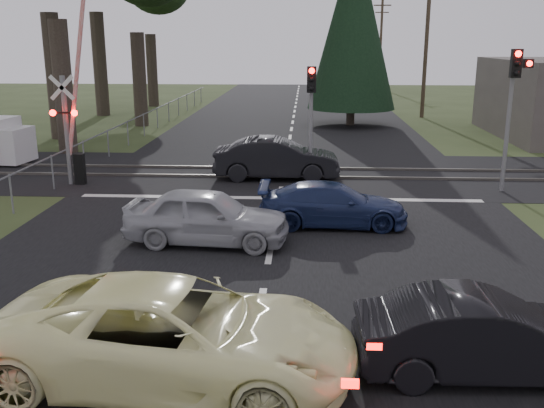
# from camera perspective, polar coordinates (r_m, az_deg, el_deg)

# --- Properties ---
(ground) EXTENTS (120.00, 120.00, 0.00)m
(ground) POSITION_cam_1_polar(r_m,az_deg,el_deg) (11.91, -1.07, -9.50)
(ground) COLOR #2E3B1B
(ground) RESTS_ON ground
(road) EXTENTS (14.00, 100.00, 0.01)m
(road) POSITION_cam_1_polar(r_m,az_deg,el_deg) (21.39, 0.91, 1.76)
(road) COLOR black
(road) RESTS_ON ground
(rail_corridor) EXTENTS (120.00, 8.00, 0.01)m
(rail_corridor) POSITION_cam_1_polar(r_m,az_deg,el_deg) (23.34, 1.11, 2.90)
(rail_corridor) COLOR black
(rail_corridor) RESTS_ON ground
(stop_line) EXTENTS (13.00, 0.35, 0.00)m
(stop_line) POSITION_cam_1_polar(r_m,az_deg,el_deg) (19.65, 0.70, 0.56)
(stop_line) COLOR silver
(stop_line) RESTS_ON ground
(rail_near) EXTENTS (120.00, 0.12, 0.10)m
(rail_near) POSITION_cam_1_polar(r_m,az_deg,el_deg) (22.55, 1.03, 2.58)
(rail_near) COLOR #59544C
(rail_near) RESTS_ON ground
(rail_far) EXTENTS (120.00, 0.12, 0.10)m
(rail_far) POSITION_cam_1_polar(r_m,az_deg,el_deg) (24.12, 1.18, 3.41)
(rail_far) COLOR #59544C
(rail_far) RESTS_ON ground
(crossing_signal) EXTENTS (1.62, 0.38, 6.96)m
(crossing_signal) POSITION_cam_1_polar(r_m,az_deg,el_deg) (22.31, -18.25, 6.92)
(crossing_signal) COLOR slate
(crossing_signal) RESTS_ON ground
(traffic_signal_right) EXTENTS (0.68, 0.48, 4.70)m
(traffic_signal_right) POSITION_cam_1_polar(r_m,az_deg,el_deg) (21.42, 21.81, 9.68)
(traffic_signal_right) COLOR slate
(traffic_signal_right) RESTS_ON ground
(traffic_signal_center) EXTENTS (0.32, 0.48, 4.10)m
(traffic_signal_center) POSITION_cam_1_polar(r_m,az_deg,el_deg) (21.58, 3.70, 9.39)
(traffic_signal_center) COLOR slate
(traffic_signal_center) RESTS_ON ground
(utility_pole_mid) EXTENTS (1.80, 0.26, 9.00)m
(utility_pole_mid) POSITION_cam_1_polar(r_m,az_deg,el_deg) (41.51, 14.32, 14.40)
(utility_pole_mid) COLOR #4C3D2D
(utility_pole_mid) RESTS_ON ground
(utility_pole_far) EXTENTS (1.80, 0.26, 9.00)m
(utility_pole_far) POSITION_cam_1_polar(r_m,az_deg,el_deg) (66.24, 10.20, 14.75)
(utility_pole_far) COLOR #4C3D2D
(utility_pole_far) RESTS_ON ground
(conifer_tree) EXTENTS (5.20, 5.20, 11.00)m
(conifer_tree) POSITION_cam_1_polar(r_m,az_deg,el_deg) (36.90, 7.69, 16.64)
(conifer_tree) COLOR #473D33
(conifer_tree) RESTS_ON ground
(fence_left) EXTENTS (0.10, 36.00, 1.20)m
(fence_left) POSITION_cam_1_polar(r_m,az_deg,el_deg) (34.75, -11.28, 6.67)
(fence_left) COLOR slate
(fence_left) RESTS_ON ground
(cream_coupe) EXTENTS (5.67, 3.05, 1.51)m
(cream_coupe) POSITION_cam_1_polar(r_m,az_deg,el_deg) (9.31, -9.17, -11.98)
(cream_coupe) COLOR #FCFAB5
(cream_coupe) RESTS_ON ground
(dark_hatchback) EXTENTS (3.93, 1.49, 1.28)m
(dark_hatchback) POSITION_cam_1_polar(r_m,az_deg,el_deg) (9.93, 19.37, -11.64)
(dark_hatchback) COLOR black
(dark_hatchback) RESTS_ON ground
(silver_car) EXTENTS (4.24, 1.99, 1.40)m
(silver_car) POSITION_cam_1_polar(r_m,az_deg,el_deg) (15.24, -6.14, -1.18)
(silver_car) COLOR #9D9EA4
(silver_car) RESTS_ON ground
(blue_sedan) EXTENTS (4.08, 1.66, 1.18)m
(blue_sedan) POSITION_cam_1_polar(r_m,az_deg,el_deg) (16.76, 5.76, -0.05)
(blue_sedan) COLOR navy
(blue_sedan) RESTS_ON ground
(dark_car_far) EXTENTS (4.59, 1.63, 1.51)m
(dark_car_far) POSITION_cam_1_polar(r_m,az_deg,el_deg) (22.31, 0.45, 4.29)
(dark_car_far) COLOR black
(dark_car_far) RESTS_ON ground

